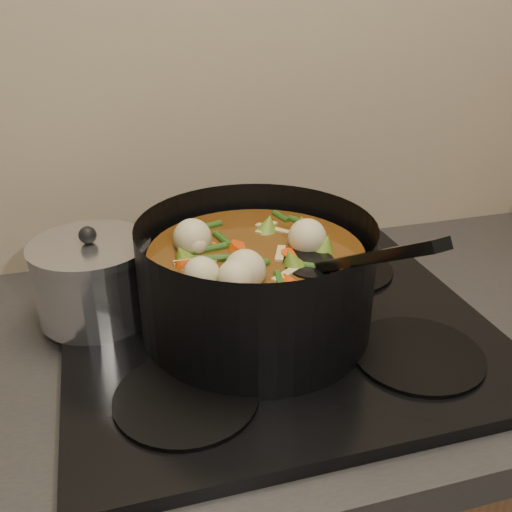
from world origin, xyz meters
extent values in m
plane|color=tan|center=(0.00, 2.25, 1.30)|extent=(4.00, 0.00, 4.00)
cube|color=black|center=(0.00, 1.93, 0.89)|extent=(2.64, 0.64, 0.05)
cube|color=black|center=(0.00, 1.93, 0.92)|extent=(0.62, 0.54, 0.02)
cylinder|color=black|center=(-0.16, 1.80, 0.93)|extent=(0.18, 0.18, 0.01)
cylinder|color=black|center=(0.16, 1.80, 0.93)|extent=(0.18, 0.18, 0.01)
cylinder|color=black|center=(-0.16, 2.06, 0.93)|extent=(0.18, 0.18, 0.01)
cylinder|color=black|center=(0.16, 2.06, 0.93)|extent=(0.18, 0.18, 0.01)
cylinder|color=black|center=(-0.03, 1.93, 1.01)|extent=(0.34, 0.34, 0.17)
cylinder|color=black|center=(-0.03, 1.93, 0.94)|extent=(0.33, 0.33, 0.01)
cylinder|color=#532B0E|center=(-0.03, 1.93, 1.00)|extent=(0.30, 0.30, 0.12)
cylinder|color=#DB4A0A|center=(0.01, 1.93, 1.05)|extent=(0.03, 0.04, 0.03)
cylinder|color=#DB4A0A|center=(0.02, 1.99, 1.05)|extent=(0.05, 0.04, 0.03)
cylinder|color=#DB4A0A|center=(-0.05, 2.04, 1.05)|extent=(0.05, 0.05, 0.03)
cylinder|color=#DB4A0A|center=(-0.08, 1.97, 1.05)|extent=(0.04, 0.04, 0.03)
cylinder|color=#DB4A0A|center=(-0.13, 1.91, 1.05)|extent=(0.04, 0.04, 0.03)
cylinder|color=#DB4A0A|center=(-0.05, 1.89, 1.05)|extent=(0.05, 0.05, 0.03)
cylinder|color=#DB4A0A|center=(0.00, 1.86, 1.05)|extent=(0.04, 0.04, 0.03)
cylinder|color=#DB4A0A|center=(0.08, 1.90, 1.05)|extent=(0.04, 0.04, 0.03)
cylinder|color=#DB4A0A|center=(0.02, 1.96, 1.05)|extent=(0.05, 0.05, 0.03)
cylinder|color=#DB4A0A|center=(-0.02, 2.03, 1.05)|extent=(0.04, 0.05, 0.03)
cylinder|color=#DB4A0A|center=(-0.06, 1.97, 1.05)|extent=(0.04, 0.03, 0.03)
cylinder|color=#DB4A0A|center=(-0.11, 1.93, 1.05)|extent=(0.04, 0.05, 0.03)
cylinder|color=#DB4A0A|center=(-0.11, 1.85, 1.05)|extent=(0.05, 0.05, 0.03)
sphere|color=#C5BA8B|center=(0.04, 1.93, 1.07)|extent=(0.05, 0.05, 0.05)
sphere|color=#C5BA8B|center=(-0.04, 2.00, 1.07)|extent=(0.05, 0.05, 0.05)
sphere|color=#C5BA8B|center=(-0.10, 1.92, 1.07)|extent=(0.05, 0.05, 0.05)
sphere|color=#C5BA8B|center=(-0.02, 1.86, 1.07)|extent=(0.05, 0.05, 0.05)
sphere|color=#C5BA8B|center=(0.04, 1.95, 1.07)|extent=(0.05, 0.05, 0.05)
cone|color=#5B791E|center=(-0.08, 1.85, 1.06)|extent=(0.05, 0.04, 0.04)
cone|color=#5B791E|center=(0.04, 1.88, 1.06)|extent=(0.05, 0.04, 0.04)
cone|color=#5B791E|center=(0.03, 2.00, 1.06)|extent=(0.05, 0.04, 0.04)
cone|color=#5B791E|center=(-0.09, 2.01, 1.06)|extent=(0.05, 0.04, 0.04)
cone|color=#5B791E|center=(-0.12, 1.89, 1.06)|extent=(0.05, 0.04, 0.04)
cone|color=#5B791E|center=(0.00, 1.84, 1.06)|extent=(0.05, 0.04, 0.04)
cylinder|color=#2A4D16|center=(0.00, 1.97, 1.06)|extent=(0.01, 0.04, 0.01)
cylinder|color=#2A4D16|center=(-0.06, 2.04, 1.06)|extent=(0.04, 0.04, 0.01)
cylinder|color=#2A4D16|center=(-0.12, 1.97, 1.06)|extent=(0.05, 0.02, 0.01)
cylinder|color=#2A4D16|center=(-0.10, 1.90, 1.06)|extent=(0.03, 0.04, 0.01)
cylinder|color=#2A4D16|center=(-0.05, 1.88, 1.06)|extent=(0.03, 0.04, 0.01)
cylinder|color=#2A4D16|center=(0.04, 1.84, 1.06)|extent=(0.05, 0.02, 0.01)
cylinder|color=#2A4D16|center=(0.06, 1.93, 1.06)|extent=(0.04, 0.04, 0.01)
cylinder|color=#2A4D16|center=(0.01, 1.99, 1.06)|extent=(0.01, 0.04, 0.01)
cylinder|color=#2A4D16|center=(-0.04, 1.98, 1.06)|extent=(0.04, 0.04, 0.01)
cylinder|color=#2A4D16|center=(-0.13, 1.99, 1.06)|extent=(0.05, 0.02, 0.01)
cylinder|color=#2A4D16|center=(-0.12, 1.89, 1.06)|extent=(0.03, 0.04, 0.01)
cylinder|color=#2A4D16|center=(-0.05, 1.86, 1.06)|extent=(0.03, 0.04, 0.01)
cube|color=tan|center=(-0.11, 1.92, 1.06)|extent=(0.05, 0.01, 0.00)
cube|color=tan|center=(-0.02, 1.85, 1.06)|extent=(0.02, 0.05, 0.00)
cube|color=tan|center=(0.05, 1.95, 1.06)|extent=(0.05, 0.03, 0.00)
cube|color=tan|center=(-0.06, 2.01, 1.06)|extent=(0.04, 0.04, 0.00)
cube|color=tan|center=(-0.11, 1.90, 1.06)|extent=(0.03, 0.05, 0.00)
ellipsoid|color=black|center=(0.02, 1.87, 1.06)|extent=(0.09, 0.10, 0.01)
cube|color=black|center=(0.06, 1.76, 1.11)|extent=(0.07, 0.20, 0.12)
cylinder|color=silver|center=(-0.26, 2.03, 0.98)|extent=(0.17, 0.17, 0.11)
cylinder|color=silver|center=(-0.26, 2.03, 1.04)|extent=(0.18, 0.18, 0.01)
sphere|color=black|center=(-0.26, 2.03, 1.06)|extent=(0.03, 0.03, 0.03)
camera|label=1|loc=(-0.23, 1.25, 1.40)|focal=40.00mm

